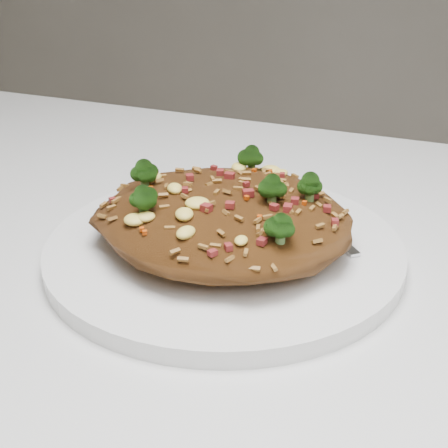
{
  "coord_description": "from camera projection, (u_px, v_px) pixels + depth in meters",
  "views": [
    {
      "loc": [
        0.21,
        -0.37,
        1.0
      ],
      "look_at": [
        0.04,
        0.04,
        0.78
      ],
      "focal_mm": 50.0,
      "sensor_mm": 36.0,
      "label": 1
    }
  ],
  "objects": [
    {
      "name": "dining_table",
      "position": [
        163.0,
        364.0,
        0.52
      ],
      "size": [
        1.2,
        0.8,
        0.75
      ],
      "color": "silver",
      "rests_on": "ground"
    },
    {
      "name": "fork",
      "position": [
        313.0,
        216.0,
        0.54
      ],
      "size": [
        0.12,
        0.13,
        0.0
      ],
      "rotation": [
        0.0,
        0.0,
        -0.85
      ],
      "color": "silver",
      "rests_on": "plate"
    },
    {
      "name": "fried_rice",
      "position": [
        224.0,
        209.0,
        0.49
      ],
      "size": [
        0.2,
        0.19,
        0.06
      ],
      "color": "brown",
      "rests_on": "plate"
    },
    {
      "name": "plate",
      "position": [
        224.0,
        248.0,
        0.5
      ],
      "size": [
        0.28,
        0.28,
        0.01
      ],
      "primitive_type": "cylinder",
      "color": "white",
      "rests_on": "dining_table"
    }
  ]
}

